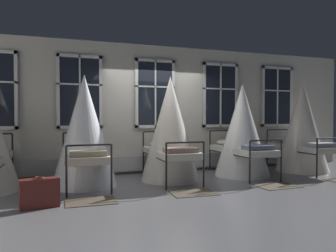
# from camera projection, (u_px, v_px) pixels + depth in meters

# --- Properties ---
(ground) EXTENTS (21.65, 21.65, 0.00)m
(ground) POSITION_uv_depth(u_px,v_px,m) (172.00, 181.00, 6.89)
(ground) COLOR slate
(back_wall_with_windows) EXTENTS (11.35, 0.10, 3.12)m
(back_wall_with_windows) POSITION_uv_depth(u_px,v_px,m) (154.00, 109.00, 8.10)
(back_wall_with_windows) COLOR beige
(back_wall_with_windows) RESTS_ON ground
(window_bank) EXTENTS (8.16, 0.10, 2.70)m
(window_bank) POSITION_uv_depth(u_px,v_px,m) (155.00, 128.00, 8.00)
(window_bank) COLOR black
(window_bank) RESTS_ON ground
(cot_second) EXTENTS (1.28, 1.86, 2.20)m
(cot_second) POSITION_uv_depth(u_px,v_px,m) (85.00, 132.00, 6.43)
(cot_second) COLOR black
(cot_second) RESTS_ON ground
(cot_third) EXTENTS (1.28, 1.88, 2.23)m
(cot_third) POSITION_uv_depth(u_px,v_px,m) (170.00, 130.00, 7.03)
(cot_third) COLOR black
(cot_third) RESTS_ON ground
(cot_fourth) EXTENTS (1.28, 1.87, 2.13)m
(cot_fourth) POSITION_uv_depth(u_px,v_px,m) (242.00, 131.00, 7.57)
(cot_fourth) COLOR black
(cot_fourth) RESTS_ON ground
(cot_fifth) EXTENTS (1.28, 1.87, 2.26)m
(cot_fifth) POSITION_uv_depth(u_px,v_px,m) (302.00, 127.00, 8.19)
(cot_fifth) COLOR black
(cot_fifth) RESTS_ON ground
(rug_second) EXTENTS (0.81, 0.57, 0.01)m
(rug_second) POSITION_uv_depth(u_px,v_px,m) (91.00, 201.00, 5.24)
(rug_second) COLOR brown
(rug_second) RESTS_ON ground
(rug_third) EXTENTS (0.83, 0.60, 0.01)m
(rug_third) POSITION_uv_depth(u_px,v_px,m) (194.00, 193.00, 5.82)
(rug_third) COLOR brown
(rug_third) RESTS_ON ground
(rug_fourth) EXTENTS (0.82, 0.59, 0.01)m
(rug_fourth) POSITION_uv_depth(u_px,v_px,m) (277.00, 186.00, 6.41)
(rug_fourth) COLOR brown
(rug_fourth) RESTS_ON ground
(suitcase_dark) EXTENTS (0.59, 0.30, 0.47)m
(suitcase_dark) POSITION_uv_depth(u_px,v_px,m) (40.00, 193.00, 4.88)
(suitcase_dark) COLOR #5B231E
(suitcase_dark) RESTS_ON ground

